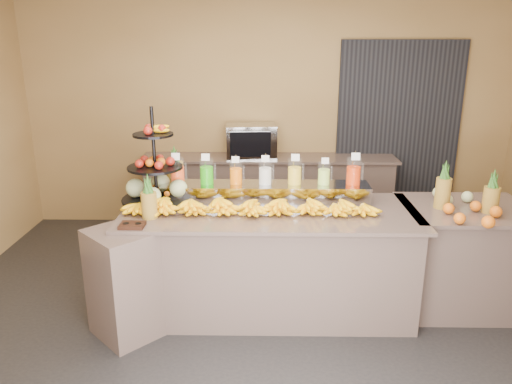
{
  "coord_description": "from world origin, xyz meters",
  "views": [
    {
      "loc": [
        -0.06,
        -3.68,
        2.35
      ],
      "look_at": [
        -0.12,
        0.3,
        1.09
      ],
      "focal_mm": 35.0,
      "sensor_mm": 36.0,
      "label": 1
    }
  ],
  "objects_px": {
    "banana_heap": "(251,204)",
    "condiment_caddy": "(132,225)",
    "oven_warmer": "(251,141)",
    "pitcher_tray": "(265,192)",
    "right_fruit_pile": "(468,205)",
    "fruit_stand": "(160,180)"
  },
  "relations": [
    {
      "from": "banana_heap",
      "to": "condiment_caddy",
      "type": "bearing_deg",
      "value": -159.9
    },
    {
      "from": "fruit_stand",
      "to": "pitcher_tray",
      "type": "bearing_deg",
      "value": -5.0
    },
    {
      "from": "pitcher_tray",
      "to": "right_fruit_pile",
      "type": "xyz_separation_m",
      "value": [
        1.67,
        -0.36,
        0.01
      ]
    },
    {
      "from": "right_fruit_pile",
      "to": "fruit_stand",
      "type": "bearing_deg",
      "value": 174.9
    },
    {
      "from": "oven_warmer",
      "to": "banana_heap",
      "type": "bearing_deg",
      "value": -93.21
    },
    {
      "from": "fruit_stand",
      "to": "right_fruit_pile",
      "type": "height_order",
      "value": "fruit_stand"
    },
    {
      "from": "fruit_stand",
      "to": "right_fruit_pile",
      "type": "distance_m",
      "value": 2.6
    },
    {
      "from": "pitcher_tray",
      "to": "oven_warmer",
      "type": "relative_size",
      "value": 3.1
    },
    {
      "from": "pitcher_tray",
      "to": "banana_heap",
      "type": "height_order",
      "value": "banana_heap"
    },
    {
      "from": "pitcher_tray",
      "to": "right_fruit_pile",
      "type": "relative_size",
      "value": 3.7
    },
    {
      "from": "banana_heap",
      "to": "condiment_caddy",
      "type": "xyz_separation_m",
      "value": [
        -0.91,
        -0.33,
        -0.07
      ]
    },
    {
      "from": "pitcher_tray",
      "to": "banana_heap",
      "type": "relative_size",
      "value": 0.87
    },
    {
      "from": "pitcher_tray",
      "to": "condiment_caddy",
      "type": "bearing_deg",
      "value": -146.45
    },
    {
      "from": "condiment_caddy",
      "to": "oven_warmer",
      "type": "height_order",
      "value": "oven_warmer"
    },
    {
      "from": "fruit_stand",
      "to": "condiment_caddy",
      "type": "relative_size",
      "value": 4.5
    },
    {
      "from": "oven_warmer",
      "to": "pitcher_tray",
      "type": "bearing_deg",
      "value": -88.94
    },
    {
      "from": "banana_heap",
      "to": "right_fruit_pile",
      "type": "height_order",
      "value": "right_fruit_pile"
    },
    {
      "from": "banana_heap",
      "to": "fruit_stand",
      "type": "relative_size",
      "value": 2.5
    },
    {
      "from": "condiment_caddy",
      "to": "right_fruit_pile",
      "type": "xyz_separation_m",
      "value": [
        2.7,
        0.33,
        0.07
      ]
    },
    {
      "from": "pitcher_tray",
      "to": "fruit_stand",
      "type": "relative_size",
      "value": 2.17
    },
    {
      "from": "banana_heap",
      "to": "pitcher_tray",
      "type": "bearing_deg",
      "value": 71.62
    },
    {
      "from": "banana_heap",
      "to": "fruit_stand",
      "type": "distance_m",
      "value": 0.84
    }
  ]
}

